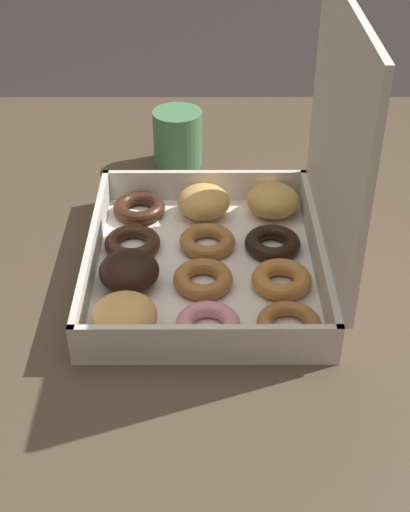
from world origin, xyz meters
name	(u,v)px	position (x,y,z in m)	size (l,w,h in m)	color
dining_table	(167,359)	(0.00, 0.00, 0.64)	(1.21, 0.88, 0.73)	#4C3D2D
donut_box	(229,232)	(-0.06, 0.08, 0.79)	(0.34, 0.29, 0.33)	silver
coffee_mug	(178,137)	(-0.34, 0.01, 0.78)	(0.08, 0.08, 0.09)	#4C8456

